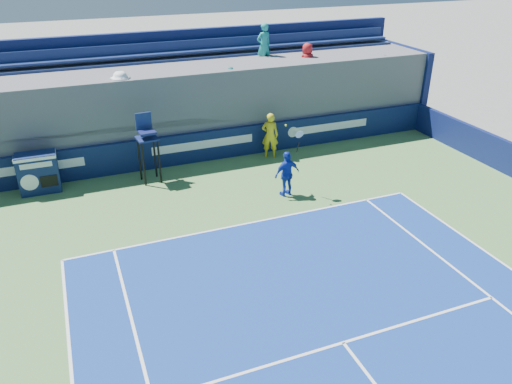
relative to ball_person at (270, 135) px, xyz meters
name	(u,v)px	position (x,y,z in m)	size (l,w,h in m)	color
ball_person	(270,135)	(0.00, 0.00, 0.00)	(0.66, 0.43, 1.81)	yellow
back_hoarding	(203,146)	(-2.57, 0.59, -0.31)	(20.40, 0.21, 1.20)	#0B1741
match_clock	(38,172)	(-8.50, 0.06, -0.17)	(1.33, 0.74, 1.40)	#0E1B47
umpire_chair	(147,141)	(-4.84, -0.47, 0.61)	(0.76, 0.76, 2.48)	black
tennis_player	(287,174)	(-0.79, -3.31, -0.11)	(1.00, 0.52, 2.57)	#1430AA
stadium_seating	(188,101)	(-2.57, 2.64, 0.92)	(21.00, 4.05, 4.71)	#545459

